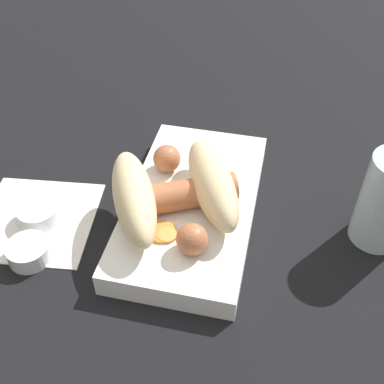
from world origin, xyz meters
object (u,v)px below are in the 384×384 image
(sausage, at_px, (178,195))
(bread_roll, at_px, (174,191))
(food_tray, at_px, (192,207))
(condiment_cup_far, at_px, (29,253))
(condiment_cup_near, at_px, (38,215))

(sausage, bearing_deg, bread_roll, 135.64)
(food_tray, distance_m, condiment_cup_far, 0.20)
(food_tray, xyz_separation_m, condiment_cup_far, (-0.11, 0.17, -0.01))
(sausage, distance_m, condiment_cup_far, 0.18)
(food_tray, bearing_deg, bread_roll, 141.70)
(food_tray, relative_size, bread_roll, 1.41)
(condiment_cup_far, bearing_deg, food_tray, -57.38)
(sausage, relative_size, condiment_cup_near, 3.23)
(food_tray, height_order, condiment_cup_far, food_tray)
(condiment_cup_near, distance_m, condiment_cup_far, 0.06)
(bread_roll, distance_m, condiment_cup_far, 0.18)
(bread_roll, relative_size, sausage, 1.22)
(sausage, bearing_deg, condiment_cup_far, 120.21)
(sausage, height_order, condiment_cup_far, sausage)
(food_tray, xyz_separation_m, condiment_cup_near, (-0.05, 0.18, -0.01))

